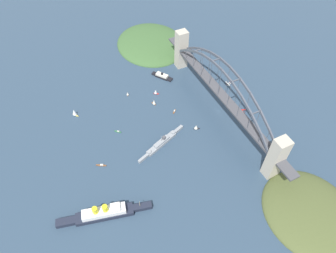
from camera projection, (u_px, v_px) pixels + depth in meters
ground_plane at (218, 111)px, 436.00m from camera, size 1400.00×1400.00×0.00m
harbor_arch_bridge at (221, 94)px, 409.95m from camera, size 290.23×16.74×78.33m
headland_west_shore at (312, 214)px, 336.26m from camera, size 112.25×100.45×21.40m
headland_east_shore at (152, 45)px, 539.48m from camera, size 133.51×117.20×23.31m
ocean_liner at (104, 213)px, 330.80m from camera, size 33.09×102.45×20.66m
naval_cruiser at (162, 143)px, 395.85m from camera, size 30.94×76.24×17.26m
harbor_ferry_steamer at (162, 76)px, 481.21m from camera, size 32.97×25.45×8.29m
seaplane_taxiing_near_bridge at (228, 84)px, 470.00m from camera, size 10.40×7.58×4.87m
seaplane_second_in_formation at (242, 111)px, 433.96m from camera, size 8.17×9.65×4.62m
small_boat_0 at (101, 165)px, 376.27m from camera, size 7.72×11.69×2.38m
small_boat_1 at (74, 112)px, 427.00m from camera, size 9.78×7.87×12.12m
small_boat_2 at (128, 94)px, 454.57m from camera, size 6.12×4.52×6.53m
small_boat_3 at (118, 132)px, 410.81m from camera, size 7.40×7.85×2.14m
small_boat_4 at (156, 92)px, 455.77m from camera, size 6.25×7.39×8.88m
small_boat_5 at (196, 127)px, 411.93m from camera, size 6.12×8.40×7.97m
small_boat_6 at (174, 111)px, 434.76m from camera, size 6.70×7.49×2.24m
small_boat_7 at (154, 102)px, 441.41m from camera, size 7.99×5.59×9.71m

